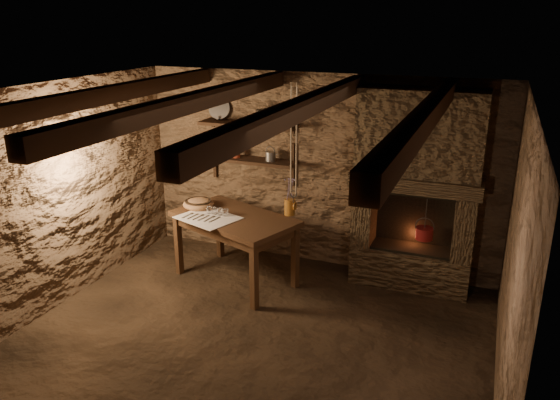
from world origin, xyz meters
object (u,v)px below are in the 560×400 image
at_px(stoneware_jug, 290,199).
at_px(work_table, 235,246).
at_px(iron_stockpot, 265,118).
at_px(wooden_bowl, 198,204).
at_px(red_pot, 424,233).

bearing_deg(stoneware_jug, work_table, -149.06).
bearing_deg(iron_stockpot, work_table, -96.72).
relative_size(work_table, wooden_bowl, 4.36).
relative_size(wooden_bowl, red_pot, 0.69).
bearing_deg(stoneware_jug, wooden_bowl, -165.92).
distance_m(work_table, stoneware_jug, 0.86).
height_order(iron_stockpot, red_pot, iron_stockpot).
bearing_deg(work_table, iron_stockpot, 103.39).
relative_size(work_table, iron_stockpot, 7.69).
distance_m(stoneware_jug, wooden_bowl, 1.14).
xyz_separation_m(work_table, stoneware_jug, (0.58, 0.28, 0.57)).
bearing_deg(red_pot, stoneware_jug, -167.86).
distance_m(iron_stockpot, red_pot, 2.31).
bearing_deg(iron_stockpot, stoneware_jug, -41.82).
relative_size(work_table, red_pot, 3.02).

